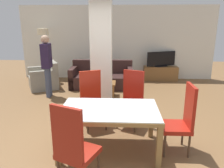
{
  "coord_description": "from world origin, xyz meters",
  "views": [
    {
      "loc": [
        0.2,
        -3.28,
        2.07
      ],
      "look_at": [
        0.0,
        0.94,
        0.88
      ],
      "focal_mm": 35.0,
      "sensor_mm": 36.0,
      "label": 1
    }
  ],
  "objects_px": {
    "coffee_table": "(102,89)",
    "dining_table": "(109,117)",
    "dining_chair_near_left": "(73,145)",
    "standing_person": "(47,62)",
    "bottle": "(101,79)",
    "dining_chair_far_left": "(92,99)",
    "floor_lamp": "(43,37)",
    "tv_screen": "(161,59)",
    "armchair": "(45,79)",
    "dining_chair_far_right": "(131,98)",
    "dining_chair_head_right": "(182,118)",
    "tv_stand": "(160,73)",
    "sofa": "(102,78)"
  },
  "relations": [
    {
      "from": "floor_lamp",
      "to": "sofa",
      "type": "bearing_deg",
      "value": -19.04
    },
    {
      "from": "dining_chair_far_right",
      "to": "floor_lamp",
      "type": "distance_m",
      "value": 4.74
    },
    {
      "from": "dining_chair_far_left",
      "to": "tv_screen",
      "type": "xyz_separation_m",
      "value": [
        2.03,
        3.86,
        0.2
      ]
    },
    {
      "from": "dining_chair_far_right",
      "to": "tv_screen",
      "type": "height_order",
      "value": "dining_chair_far_right"
    },
    {
      "from": "sofa",
      "to": "bottle",
      "type": "xyz_separation_m",
      "value": [
        0.08,
        -1.03,
        0.24
      ]
    },
    {
      "from": "sofa",
      "to": "coffee_table",
      "type": "xyz_separation_m",
      "value": [
        0.09,
        -0.96,
        -0.08
      ]
    },
    {
      "from": "dining_chair_head_right",
      "to": "tv_screen",
      "type": "distance_m",
      "value": 4.75
    },
    {
      "from": "sofa",
      "to": "floor_lamp",
      "type": "bearing_deg",
      "value": -19.04
    },
    {
      "from": "tv_stand",
      "to": "tv_screen",
      "type": "xyz_separation_m",
      "value": [
        -0.0,
        0.0,
        0.53
      ]
    },
    {
      "from": "dining_chair_near_left",
      "to": "standing_person",
      "type": "xyz_separation_m",
      "value": [
        -1.52,
        3.58,
        0.43
      ]
    },
    {
      "from": "dining_chair_far_right",
      "to": "standing_person",
      "type": "xyz_separation_m",
      "value": [
        -2.31,
        1.75,
        0.43
      ]
    },
    {
      "from": "coffee_table",
      "to": "dining_chair_far_right",
      "type": "bearing_deg",
      "value": -67.03
    },
    {
      "from": "dining_chair_head_right",
      "to": "sofa",
      "type": "bearing_deg",
      "value": 23.69
    },
    {
      "from": "dining_table",
      "to": "tv_stand",
      "type": "xyz_separation_m",
      "value": [
        1.63,
        4.72,
        -0.33
      ]
    },
    {
      "from": "dining_chair_far_left",
      "to": "floor_lamp",
      "type": "relative_size",
      "value": 0.61
    },
    {
      "from": "coffee_table",
      "to": "tv_screen",
      "type": "relative_size",
      "value": 0.74
    },
    {
      "from": "coffee_table",
      "to": "bottle",
      "type": "xyz_separation_m",
      "value": [
        -0.0,
        -0.07,
        0.32
      ]
    },
    {
      "from": "dining_chair_near_left",
      "to": "coffee_table",
      "type": "distance_m",
      "value": 3.69
    },
    {
      "from": "tv_stand",
      "to": "floor_lamp",
      "type": "distance_m",
      "value": 4.44
    },
    {
      "from": "dining_table",
      "to": "armchair",
      "type": "height_order",
      "value": "armchair"
    },
    {
      "from": "dining_chair_near_left",
      "to": "bottle",
      "type": "relative_size",
      "value": 3.83
    },
    {
      "from": "bottle",
      "to": "sofa",
      "type": "bearing_deg",
      "value": 94.56
    },
    {
      "from": "dining_chair_far_left",
      "to": "floor_lamp",
      "type": "height_order",
      "value": "floor_lamp"
    },
    {
      "from": "dining_chair_far_right",
      "to": "armchair",
      "type": "relative_size",
      "value": 0.95
    },
    {
      "from": "floor_lamp",
      "to": "dining_chair_near_left",
      "type": "bearing_deg",
      "value": -67.71
    },
    {
      "from": "dining_chair_head_right",
      "to": "floor_lamp",
      "type": "bearing_deg",
      "value": 40.1
    },
    {
      "from": "dining_chair_head_right",
      "to": "tv_stand",
      "type": "height_order",
      "value": "dining_chair_head_right"
    },
    {
      "from": "dining_chair_near_left",
      "to": "standing_person",
      "type": "relative_size",
      "value": 0.65
    },
    {
      "from": "bottle",
      "to": "standing_person",
      "type": "height_order",
      "value": "standing_person"
    },
    {
      "from": "dining_chair_far_left",
      "to": "standing_person",
      "type": "xyz_separation_m",
      "value": [
        -1.52,
        1.82,
        0.43
      ]
    },
    {
      "from": "sofa",
      "to": "standing_person",
      "type": "bearing_deg",
      "value": 36.01
    },
    {
      "from": "dining_table",
      "to": "armchair",
      "type": "bearing_deg",
      "value": 123.39
    },
    {
      "from": "floor_lamp",
      "to": "dining_table",
      "type": "bearing_deg",
      "value": -59.87
    },
    {
      "from": "coffee_table",
      "to": "standing_person",
      "type": "bearing_deg",
      "value": -176.51
    },
    {
      "from": "tv_stand",
      "to": "dining_chair_far_right",
      "type": "bearing_deg",
      "value": -108.07
    },
    {
      "from": "dining_chair_far_right",
      "to": "bottle",
      "type": "bearing_deg",
      "value": -43.29
    },
    {
      "from": "dining_table",
      "to": "dining_chair_far_left",
      "type": "relative_size",
      "value": 1.39
    },
    {
      "from": "armchair",
      "to": "bottle",
      "type": "xyz_separation_m",
      "value": [
        1.96,
        -0.85,
        0.23
      ]
    },
    {
      "from": "dining_chair_near_left",
      "to": "standing_person",
      "type": "height_order",
      "value": "standing_person"
    },
    {
      "from": "dining_chair_far_right",
      "to": "bottle",
      "type": "distance_m",
      "value": 1.93
    },
    {
      "from": "bottle",
      "to": "standing_person",
      "type": "bearing_deg",
      "value": -179.2
    },
    {
      "from": "bottle",
      "to": "dining_table",
      "type": "bearing_deg",
      "value": -81.87
    },
    {
      "from": "coffee_table",
      "to": "dining_table",
      "type": "bearing_deg",
      "value": -82.17
    },
    {
      "from": "dining_chair_far_right",
      "to": "standing_person",
      "type": "distance_m",
      "value": 2.93
    },
    {
      "from": "dining_chair_head_right",
      "to": "tv_stand",
      "type": "xyz_separation_m",
      "value": [
        0.46,
        4.72,
        -0.33
      ]
    },
    {
      "from": "dining_chair_near_left",
      "to": "coffee_table",
      "type": "relative_size",
      "value": 1.45
    },
    {
      "from": "dining_table",
      "to": "coffee_table",
      "type": "height_order",
      "value": "dining_table"
    },
    {
      "from": "dining_chair_far_right",
      "to": "dining_chair_near_left",
      "type": "xyz_separation_m",
      "value": [
        -0.8,
        -1.83,
        0.0
      ]
    },
    {
      "from": "dining_table",
      "to": "coffee_table",
      "type": "distance_m",
      "value": 2.83
    },
    {
      "from": "coffee_table",
      "to": "bottle",
      "type": "distance_m",
      "value": 0.32
    }
  ]
}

